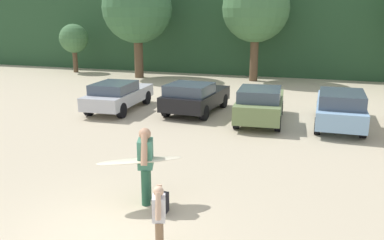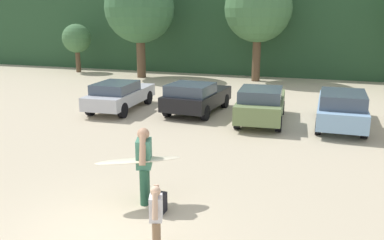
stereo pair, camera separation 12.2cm
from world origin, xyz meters
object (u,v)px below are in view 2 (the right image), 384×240
Objects in this scene: parked_car_sky_blue at (341,108)px; parked_car_silver at (119,95)px; parked_car_black at (196,97)px; person_child at (156,214)px; person_adult at (144,161)px; surfboard_cream at (138,160)px; parked_car_olive_green at (261,104)px; backpack_dropped at (160,203)px.

parked_car_silver is at bearing 90.80° from parked_car_sky_blue.
parked_car_black is 3.25× the size of person_child.
parked_car_black is 9.08m from person_adult.
parked_car_sky_blue reaches higher than person_child.
parked_car_black is 2.28× the size of person_adult.
parked_car_sky_blue is 10.77m from person_child.
parked_car_sky_blue is 2.45× the size of surfboard_cream.
parked_car_sky_blue reaches higher than parked_car_silver.
person_child is 2.04m from surfboard_cream.
parked_car_silver is 9.80m from person_adult.
parked_car_sky_blue is at bearing -89.65° from parked_car_olive_green.
person_adult is (-4.38, -8.50, 0.25)m from parked_car_sky_blue.
backpack_dropped is (-0.52, 1.33, -0.49)m from person_child.
parked_car_black is at bearing -94.92° from person_child.
backpack_dropped is (-3.83, -8.91, -0.54)m from parked_car_sky_blue.
parked_car_olive_green reaches higher than backpack_dropped.
surfboard_cream is (5.11, -8.39, 0.33)m from parked_car_silver.
parked_car_black is 6.10m from parked_car_sky_blue.
parked_car_olive_green is at bearing 94.55° from parked_car_sky_blue.
backpack_dropped is at bearing 122.31° from surfboard_cream.
surfboard_cream is 4.32× the size of backpack_dropped.
person_adult is (-1.30, -8.23, 0.25)m from parked_car_olive_green.
parked_car_sky_blue is 10.59× the size of backpack_dropped.
parked_car_black is 0.94× the size of parked_car_olive_green.
person_adult reaches higher than parked_car_black.
parked_car_olive_green is 8.34m from person_adult.
person_child is at bearing -68.73° from backpack_dropped.
parked_car_black reaches higher than backpack_dropped.
parked_car_olive_green reaches higher than parked_car_black.
parked_car_black is 11.01m from person_child.
parked_car_silver is at bearing 84.83° from parked_car_olive_green.
person_adult is 2.06m from person_child.
person_adult is at bearing 166.37° from parked_car_olive_green.
person_adult reaches higher than parked_car_silver.
backpack_dropped is at bearing -162.79° from parked_car_black.
person_adult reaches higher than parked_car_olive_green.
parked_car_silver is 9.83m from surfboard_cream.
parked_car_sky_blue is 3.78× the size of person_child.
person_child reaches higher than backpack_dropped.
parked_car_silver is at bearing 123.46° from backpack_dropped.
backpack_dropped is at bearing -88.27° from person_child.
parked_car_black is at bearing -111.74° from surfboard_cream.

